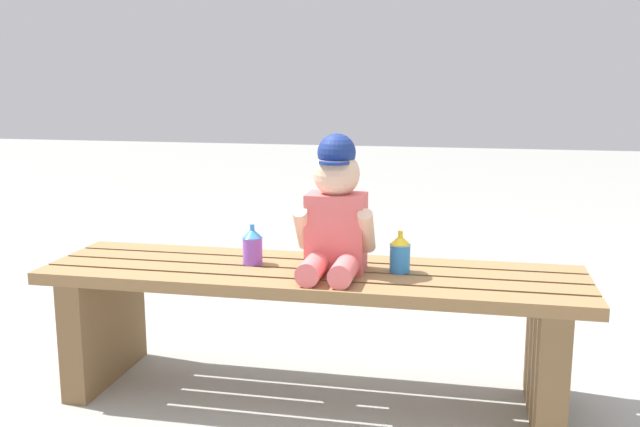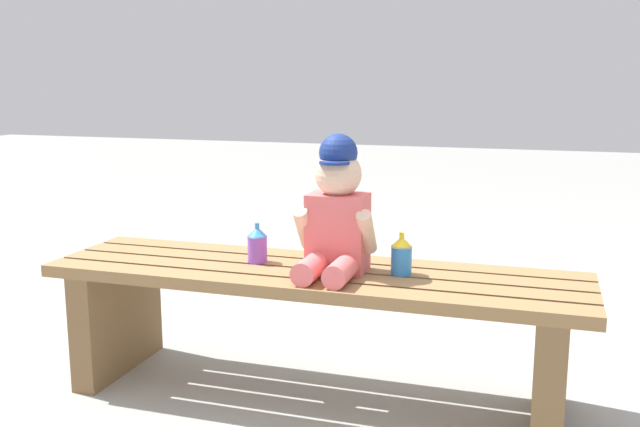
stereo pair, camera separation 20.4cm
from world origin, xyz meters
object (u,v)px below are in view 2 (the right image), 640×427
object	(u,v)px
park_bench	(313,309)
sippy_cup_right	(401,255)
child_figure	(336,213)
sippy_cup_left	(257,244)

from	to	relation	value
park_bench	sippy_cup_right	xyz separation A→B (m)	(0.26, 0.02, 0.18)
child_figure	sippy_cup_left	bearing A→B (deg)	172.40
park_bench	sippy_cup_left	world-z (taller)	sippy_cup_left
sippy_cup_left	sippy_cup_right	xyz separation A→B (m)	(0.45, 0.00, 0.00)
sippy_cup_right	child_figure	bearing A→B (deg)	-169.37
sippy_cup_left	sippy_cup_right	distance (m)	0.45
park_bench	sippy_cup_left	size ratio (longest dim) A/B	12.96
park_bench	sippy_cup_right	world-z (taller)	sippy_cup_right
sippy_cup_left	child_figure	bearing A→B (deg)	-7.60
park_bench	child_figure	xyz separation A→B (m)	(0.07, -0.01, 0.30)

